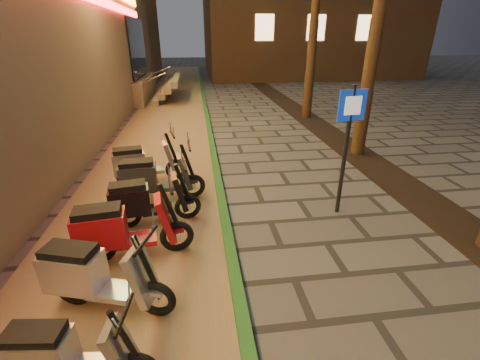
{
  "coord_description": "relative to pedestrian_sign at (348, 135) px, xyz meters",
  "views": [
    {
      "loc": [
        -1.33,
        -2.01,
        3.37
      ],
      "look_at": [
        -0.69,
        2.78,
        1.2
      ],
      "focal_mm": 24.0,
      "sensor_mm": 36.0,
      "label": 1
    }
  ],
  "objects": [
    {
      "name": "pedestrian_sign",
      "position": [
        0.0,
        0.0,
        0.0
      ],
      "size": [
        0.57,
        0.12,
        2.59
      ],
      "rotation": [
        0.0,
        0.0,
        0.17
      ],
      "color": "black",
      "rests_on": "ground"
    },
    {
      "name": "parking_strip",
      "position": [
        -4.07,
        6.45,
        -1.67
      ],
      "size": [
        3.4,
        60.0,
        0.01
      ],
      "primitive_type": "cube",
      "color": "#8C7251",
      "rests_on": "ground"
    },
    {
      "name": "scooter_6",
      "position": [
        -4.26,
        -2.05,
        -1.14
      ],
      "size": [
        1.74,
        0.91,
        1.23
      ],
      "rotation": [
        0.0,
        0.0,
        -0.29
      ],
      "color": "black",
      "rests_on": "ground"
    },
    {
      "name": "scooter_5",
      "position": [
        -4.26,
        -3.14,
        -1.22
      ],
      "size": [
        1.48,
        0.57,
        1.04
      ],
      "rotation": [
        0.0,
        0.0,
        -0.12
      ],
      "color": "black",
      "rests_on": "ground"
    },
    {
      "name": "scooter_9",
      "position": [
        -3.86,
        1.0,
        -1.12
      ],
      "size": [
        1.83,
        0.65,
        1.29
      ],
      "rotation": [
        0.0,
        0.0,
        0.08
      ],
      "color": "black",
      "rests_on": "ground"
    },
    {
      "name": "scooter_10",
      "position": [
        -4.23,
        2.0,
        -1.14
      ],
      "size": [
        1.77,
        0.82,
        1.24
      ],
      "rotation": [
        0.0,
        0.0,
        0.22
      ],
      "color": "black",
      "rests_on": "ground"
    },
    {
      "name": "planting_strip",
      "position": [
        2.13,
        1.45,
        -1.67
      ],
      "size": [
        1.2,
        40.0,
        0.02
      ],
      "primitive_type": "cube",
      "color": "black",
      "rests_on": "ground"
    },
    {
      "name": "scooter_8",
      "position": [
        -3.89,
        0.01,
        -1.15
      ],
      "size": [
        1.71,
        0.73,
        1.2
      ],
      "rotation": [
        0.0,
        0.0,
        0.17
      ],
      "color": "black",
      "rests_on": "ground"
    },
    {
      "name": "scooter_7",
      "position": [
        -4.12,
        -1.02,
        -1.11
      ],
      "size": [
        1.85,
        0.73,
        1.3
      ],
      "rotation": [
        0.0,
        0.0,
        0.13
      ],
      "color": "black",
      "rests_on": "ground"
    },
    {
      "name": "green_curb",
      "position": [
        -2.37,
        6.45,
        -1.63
      ],
      "size": [
        0.18,
        60.0,
        0.1
      ],
      "primitive_type": "cube",
      "color": "#266124",
      "rests_on": "ground"
    }
  ]
}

